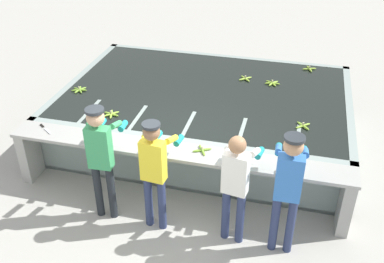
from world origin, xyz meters
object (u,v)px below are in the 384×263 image
(banana_bunch_floating_4, at_px, (79,90))
(banana_bunch_ledge_1, at_px, (92,135))
(worker_0, at_px, (101,152))
(worker_3, at_px, (288,183))
(worker_2, at_px, (236,180))
(banana_bunch_floating_2, at_px, (303,126))
(banana_bunch_ledge_0, at_px, (202,150))
(worker_1, at_px, (154,165))
(banana_bunch_floating_1, at_px, (272,83))
(banana_bunch_floating_5, at_px, (111,114))
(banana_bunch_floating_3, at_px, (309,69))
(knife_0, at_px, (44,127))
(banana_bunch_floating_0, at_px, (245,79))

(banana_bunch_floating_4, distance_m, banana_bunch_ledge_1, 1.59)
(worker_0, bearing_deg, worker_3, -1.11)
(worker_0, distance_m, worker_2, 1.83)
(worker_3, xyz_separation_m, banana_bunch_floating_2, (0.12, 1.69, -0.16))
(worker_2, bearing_deg, banana_bunch_ledge_0, 133.43)
(worker_1, relative_size, banana_bunch_floating_1, 5.97)
(banana_bunch_floating_1, distance_m, banana_bunch_floating_2, 1.53)
(worker_0, bearing_deg, banana_bunch_floating_5, 107.81)
(worker_3, bearing_deg, banana_bunch_floating_4, 152.42)
(banana_bunch_floating_3, xyz_separation_m, knife_0, (-3.84, -3.25, -0.01))
(worker_1, distance_m, banana_bunch_floating_3, 4.31)
(worker_1, xyz_separation_m, banana_bunch_floating_3, (1.86, 3.89, -0.09))
(banana_bunch_floating_1, xyz_separation_m, banana_bunch_ledge_0, (-0.73, -2.44, 0.00))
(knife_0, bearing_deg, banana_bunch_floating_0, 42.65)
(worker_2, bearing_deg, banana_bunch_ledge_1, 165.09)
(knife_0, bearing_deg, banana_bunch_ledge_0, -0.19)
(knife_0, bearing_deg, worker_1, -17.80)
(worker_0, height_order, banana_bunch_floating_2, worker_0)
(banana_bunch_ledge_0, bearing_deg, worker_2, -46.57)
(banana_bunch_floating_1, xyz_separation_m, banana_bunch_ledge_1, (-2.40, -2.46, 0.00))
(worker_2, bearing_deg, banana_bunch_floating_3, 78.59)
(worker_3, distance_m, banana_bunch_floating_1, 3.14)
(worker_1, relative_size, banana_bunch_floating_5, 5.93)
(worker_2, height_order, banana_bunch_floating_0, worker_2)
(banana_bunch_floating_1, height_order, banana_bunch_floating_4, same)
(knife_0, bearing_deg, banana_bunch_floating_3, 40.19)
(worker_0, distance_m, knife_0, 1.39)
(worker_3, distance_m, knife_0, 3.76)
(worker_0, bearing_deg, banana_bunch_floating_3, 55.93)
(banana_bunch_floating_2, bearing_deg, knife_0, -164.95)
(worker_0, distance_m, banana_bunch_floating_3, 4.66)
(banana_bunch_floating_0, distance_m, banana_bunch_floating_3, 1.36)
(banana_bunch_floating_1, distance_m, knife_0, 4.03)
(banana_bunch_floating_2, height_order, banana_bunch_floating_5, same)
(banana_bunch_floating_1, xyz_separation_m, banana_bunch_floating_3, (0.63, 0.82, 0.00))
(worker_1, height_order, knife_0, worker_1)
(banana_bunch_floating_0, relative_size, banana_bunch_floating_3, 0.85)
(banana_bunch_ledge_0, bearing_deg, worker_3, -28.12)
(worker_0, relative_size, worker_1, 1.05)
(banana_bunch_ledge_0, bearing_deg, banana_bunch_floating_2, 37.62)
(worker_3, bearing_deg, banana_bunch_floating_3, 87.92)
(banana_bunch_floating_2, relative_size, banana_bunch_ledge_0, 0.88)
(worker_0, height_order, banana_bunch_floating_0, worker_0)
(banana_bunch_floating_5, bearing_deg, banana_bunch_floating_2, 7.51)
(banana_bunch_floating_0, bearing_deg, banana_bunch_floating_5, -135.24)
(banana_bunch_ledge_1, distance_m, knife_0, 0.82)
(banana_bunch_floating_2, bearing_deg, banana_bunch_floating_3, 89.46)
(banana_bunch_floating_3, relative_size, banana_bunch_ledge_0, 1.04)
(banana_bunch_floating_0, xyz_separation_m, banana_bunch_floating_3, (1.13, 0.75, 0.00))
(worker_1, bearing_deg, banana_bunch_ledge_0, 52.17)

